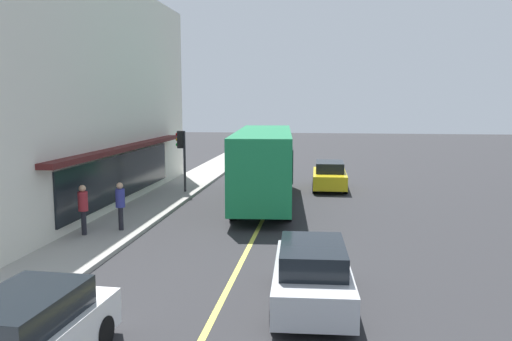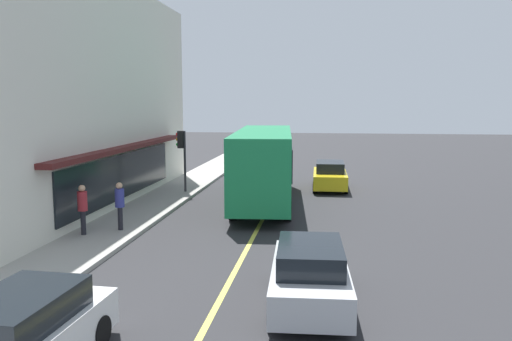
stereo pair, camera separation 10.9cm
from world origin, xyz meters
name	(u,v)px [view 1 (the left image)]	position (x,y,z in m)	size (l,w,h in m)	color
ground	(264,217)	(0.00, 0.00, 0.00)	(120.00, 120.00, 0.00)	#28282B
sidewalk	(141,212)	(0.00, 5.38, 0.07)	(80.00, 2.51, 0.15)	#9E9B93
lane_centre_stripe	(264,217)	(0.00, 0.00, 0.00)	(36.00, 0.16, 0.01)	#D8D14C
storefront_building	(30,95)	(1.17, 10.96, 5.15)	(20.60, 9.28, 10.32)	silver
bus	(264,163)	(3.01, 0.35, 1.99)	(11.28, 3.32, 3.50)	#197F47
traffic_light	(181,146)	(4.96, 4.91, 2.53)	(0.30, 0.52, 3.20)	#2D2D33
car_white	(21,340)	(-13.32, 2.76, 0.74)	(4.38, 2.02, 1.52)	white
car_silver	(312,274)	(-9.21, -2.20, 0.74)	(4.37, 2.01, 1.52)	#B7BABF
car_yellow	(329,176)	(7.68, -2.83, 0.74)	(4.32, 1.90, 1.52)	yellow
pedestrian_near_storefront	(120,201)	(-3.38, 4.94, 1.22)	(0.34, 0.34, 1.77)	black
pedestrian_waiting	(83,205)	(-4.23, 5.97, 1.24)	(0.34, 0.34, 1.80)	black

